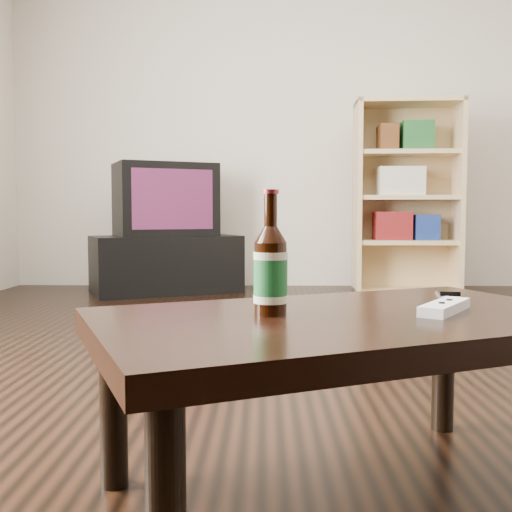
{
  "coord_description": "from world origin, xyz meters",
  "views": [
    {
      "loc": [
        -0.44,
        -1.97,
        0.59
      ],
      "look_at": [
        -0.45,
        -0.74,
        0.51
      ],
      "focal_mm": 42.0,
      "sensor_mm": 36.0,
      "label": 1
    }
  ],
  "objects_px": {
    "tv_stand": "(166,264)",
    "phone": "(448,293)",
    "tv": "(165,200)",
    "beer_bottle": "(271,271)",
    "coffee_table": "(348,338)",
    "bookshelf": "(405,194)",
    "remote": "(445,307)"
  },
  "relations": [
    {
      "from": "tv",
      "to": "bookshelf",
      "type": "relative_size",
      "value": 0.59
    },
    {
      "from": "phone",
      "to": "remote",
      "type": "height_order",
      "value": "remote"
    },
    {
      "from": "tv_stand",
      "to": "bookshelf",
      "type": "xyz_separation_m",
      "value": [
        1.81,
        0.02,
        0.53
      ]
    },
    {
      "from": "beer_bottle",
      "to": "remote",
      "type": "xyz_separation_m",
      "value": [
        0.37,
        0.04,
        -0.08
      ]
    },
    {
      "from": "tv",
      "to": "bookshelf",
      "type": "distance_m",
      "value": 1.81
    },
    {
      "from": "tv_stand",
      "to": "coffee_table",
      "type": "height_order",
      "value": "tv_stand"
    },
    {
      "from": "tv",
      "to": "phone",
      "type": "relative_size",
      "value": 7.81
    },
    {
      "from": "coffee_table",
      "to": "remote",
      "type": "relative_size",
      "value": 6.2
    },
    {
      "from": "bookshelf",
      "to": "remote",
      "type": "height_order",
      "value": "bookshelf"
    },
    {
      "from": "tv_stand",
      "to": "tv",
      "type": "relative_size",
      "value": 1.28
    },
    {
      "from": "tv",
      "to": "bookshelf",
      "type": "bearing_deg",
      "value": -23.15
    },
    {
      "from": "beer_bottle",
      "to": "coffee_table",
      "type": "bearing_deg",
      "value": 3.95
    },
    {
      "from": "phone",
      "to": "coffee_table",
      "type": "bearing_deg",
      "value": -126.38
    },
    {
      "from": "remote",
      "to": "tv_stand",
      "type": "bearing_deg",
      "value": 142.79
    },
    {
      "from": "beer_bottle",
      "to": "remote",
      "type": "bearing_deg",
      "value": 5.63
    },
    {
      "from": "tv_stand",
      "to": "remote",
      "type": "height_order",
      "value": "tv_stand"
    },
    {
      "from": "tv_stand",
      "to": "coffee_table",
      "type": "distance_m",
      "value": 3.42
    },
    {
      "from": "tv_stand",
      "to": "phone",
      "type": "xyz_separation_m",
      "value": [
        1.22,
        -3.01,
        0.18
      ]
    },
    {
      "from": "coffee_table",
      "to": "remote",
      "type": "bearing_deg",
      "value": 6.94
    },
    {
      "from": "bookshelf",
      "to": "phone",
      "type": "distance_m",
      "value": 3.11
    },
    {
      "from": "tv",
      "to": "phone",
      "type": "height_order",
      "value": "tv"
    },
    {
      "from": "remote",
      "to": "phone",
      "type": "bearing_deg",
      "value": 105.24
    },
    {
      "from": "tv_stand",
      "to": "phone",
      "type": "relative_size",
      "value": 9.99
    },
    {
      "from": "tv_stand",
      "to": "bookshelf",
      "type": "bearing_deg",
      "value": -23.18
    },
    {
      "from": "tv",
      "to": "coffee_table",
      "type": "xyz_separation_m",
      "value": [
        0.93,
        -3.29,
        -0.37
      ]
    },
    {
      "from": "bookshelf",
      "to": "coffee_table",
      "type": "distance_m",
      "value": 3.45
    },
    {
      "from": "tv_stand",
      "to": "beer_bottle",
      "type": "distance_m",
      "value": 3.4
    },
    {
      "from": "beer_bottle",
      "to": "phone",
      "type": "relative_size",
      "value": 2.38
    },
    {
      "from": "tv_stand",
      "to": "phone",
      "type": "distance_m",
      "value": 3.25
    },
    {
      "from": "coffee_table",
      "to": "tv",
      "type": "bearing_deg",
      "value": 105.75
    },
    {
      "from": "remote",
      "to": "bookshelf",
      "type": "bearing_deg",
      "value": 111.99
    },
    {
      "from": "phone",
      "to": "remote",
      "type": "relative_size",
      "value": 0.56
    }
  ]
}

